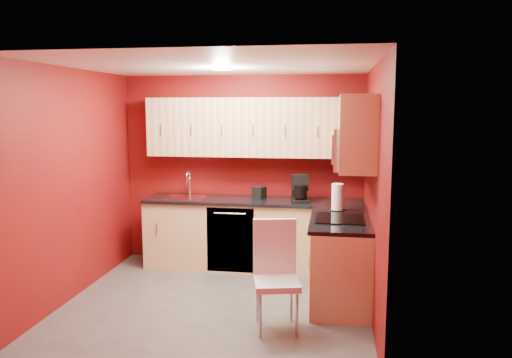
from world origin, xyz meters
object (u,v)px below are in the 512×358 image
(paper_towel, at_px, (337,197))
(microwave, at_px, (353,148))
(sink, at_px, (186,195))
(napkin_holder, at_px, (259,193))
(coffee_maker, at_px, (301,189))
(dining_chair, at_px, (277,277))

(paper_towel, bearing_deg, microwave, -72.59)
(paper_towel, bearing_deg, sink, 163.98)
(sink, xyz_separation_m, napkin_holder, (0.96, 0.06, 0.04))
(coffee_maker, relative_size, paper_towel, 1.09)
(microwave, height_order, dining_chair, microwave)
(napkin_holder, relative_size, paper_towel, 0.50)
(napkin_holder, bearing_deg, coffee_maker, -15.60)
(microwave, height_order, coffee_maker, microwave)
(microwave, bearing_deg, coffee_maker, 122.84)
(dining_chair, bearing_deg, microwave, 35.47)
(coffee_maker, height_order, dining_chair, coffee_maker)
(sink, relative_size, coffee_maker, 1.55)
(sink, distance_m, dining_chair, 2.31)
(napkin_holder, bearing_deg, microwave, -43.10)
(microwave, height_order, napkin_holder, microwave)
(microwave, relative_size, paper_towel, 2.47)
(sink, bearing_deg, napkin_holder, 3.38)
(sink, bearing_deg, microwave, -25.60)
(dining_chair, bearing_deg, sink, 115.47)
(microwave, distance_m, paper_towel, 0.75)
(napkin_holder, xyz_separation_m, dining_chair, (0.44, -1.84, -0.48))
(paper_towel, bearing_deg, coffee_maker, 133.86)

